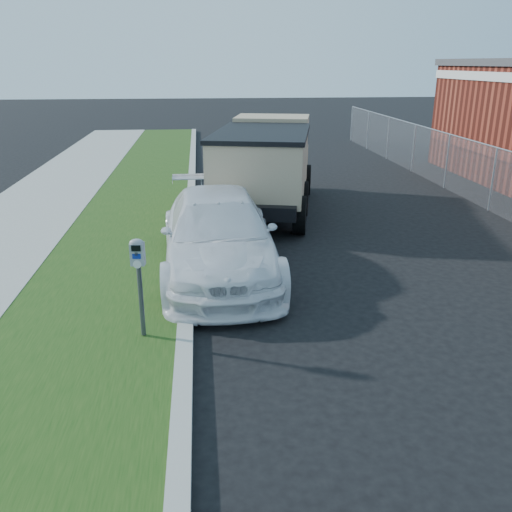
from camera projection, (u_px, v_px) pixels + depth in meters
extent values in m
plane|color=black|center=(350.00, 333.00, 8.57)|extent=(120.00, 120.00, 0.00)
cube|color=gray|center=(187.00, 287.00, 10.17)|extent=(0.25, 50.00, 0.15)
cube|color=#1A4011|center=(100.00, 291.00, 10.02)|extent=(3.00, 50.00, 0.13)
plane|color=slate|center=(493.00, 180.00, 15.40)|extent=(0.00, 30.00, 30.00)
cylinder|color=#99A0A7|center=(497.00, 148.00, 15.10)|extent=(0.04, 30.00, 0.04)
cylinder|color=#99A0A7|center=(493.00, 180.00, 15.40)|extent=(0.06, 0.06, 1.80)
cylinder|color=#99A0A7|center=(447.00, 162.00, 18.21)|extent=(0.06, 0.06, 1.80)
cylinder|color=#99A0A7|center=(414.00, 148.00, 21.02)|extent=(0.06, 0.06, 1.80)
cylinder|color=#99A0A7|center=(388.00, 138.00, 23.83)|extent=(0.06, 0.06, 1.80)
cylinder|color=#99A0A7|center=(368.00, 130.00, 26.64)|extent=(0.06, 0.06, 1.80)
cylinder|color=#99A0A7|center=(352.00, 124.00, 29.45)|extent=(0.06, 0.06, 1.80)
cylinder|color=#3F4247|center=(141.00, 301.00, 8.05)|extent=(0.08, 0.08, 1.11)
cube|color=gray|center=(138.00, 254.00, 7.80)|extent=(0.21, 0.15, 0.33)
ellipsoid|color=gray|center=(137.00, 243.00, 7.74)|extent=(0.23, 0.16, 0.13)
cube|color=black|center=(136.00, 248.00, 7.69)|extent=(0.13, 0.03, 0.09)
cube|color=navy|center=(137.00, 256.00, 7.74)|extent=(0.12, 0.02, 0.08)
cylinder|color=silver|center=(137.00, 264.00, 7.78)|extent=(0.12, 0.02, 0.12)
cube|color=#3F4247|center=(136.00, 254.00, 7.73)|extent=(0.04, 0.01, 0.06)
imported|color=white|center=(218.00, 235.00, 10.85)|extent=(2.33, 5.48, 1.58)
cube|color=black|center=(265.00, 186.00, 15.52)|extent=(3.43, 6.48, 0.34)
cube|color=tan|center=(272.00, 147.00, 17.32)|extent=(2.59, 2.19, 1.93)
cube|color=black|center=(272.00, 135.00, 17.19)|extent=(2.62, 2.22, 0.58)
cube|color=tan|center=(262.00, 163.00, 14.53)|extent=(3.15, 4.45, 1.54)
cube|color=black|center=(262.00, 133.00, 14.26)|extent=(3.26, 4.57, 0.12)
cube|color=black|center=(274.00, 169.00, 18.47)|extent=(2.29, 0.65, 0.29)
cylinder|color=black|center=(238.00, 178.00, 17.70)|extent=(0.51, 1.01, 0.96)
cylinder|color=black|center=(306.00, 180.00, 17.45)|extent=(0.51, 1.01, 0.96)
cylinder|color=black|center=(224.00, 196.00, 15.27)|extent=(0.51, 1.01, 0.96)
cylinder|color=black|center=(302.00, 199.00, 15.02)|extent=(0.51, 1.01, 0.96)
cylinder|color=black|center=(212.00, 212.00, 13.65)|extent=(0.51, 1.01, 0.96)
cylinder|color=black|center=(300.00, 215.00, 13.40)|extent=(0.51, 1.01, 0.96)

